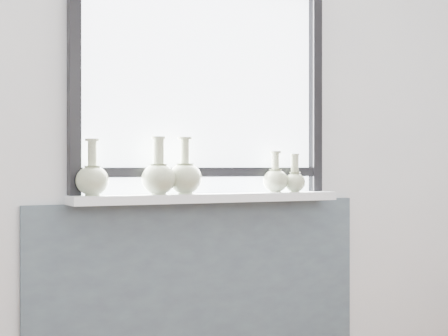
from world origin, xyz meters
name	(u,v)px	position (x,y,z in m)	size (l,w,h in m)	color
back_wall	(200,110)	(0.00, 1.81, 1.30)	(3.60, 0.02, 2.60)	silver
apron_panel	(203,291)	(0.00, 1.78, 0.43)	(1.70, 0.03, 0.86)	#4E626C
windowsill	(209,198)	(0.00, 1.71, 0.88)	(1.32, 0.18, 0.04)	white
window	(203,80)	(0.00, 1.77, 1.44)	(1.30, 0.06, 1.05)	black
vase_a	(92,178)	(-0.56, 1.70, 0.98)	(0.14, 0.14, 0.25)	#ACB691
vase_b	(159,176)	(-0.26, 1.69, 0.98)	(0.15, 0.15, 0.26)	#ACB691
vase_c	(185,176)	(-0.13, 1.70, 0.98)	(0.16, 0.16, 0.26)	#ACB691
vase_d	(275,179)	(0.36, 1.71, 0.97)	(0.12, 0.12, 0.20)	#ACB691
vase_e	(295,180)	(0.46, 1.69, 0.96)	(0.10, 0.10, 0.19)	#ACB691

